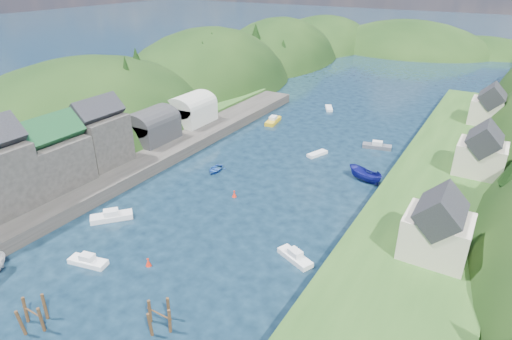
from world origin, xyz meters
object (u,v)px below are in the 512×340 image
Objects in this scene: piling_cluster_far at (160,318)px; channel_buoy_near at (148,262)px; piling_cluster_near at (34,317)px; channel_buoy_far at (234,194)px.

piling_cluster_far is 10.09m from channel_buoy_near.
piling_cluster_near is at bearing -102.72° from channel_buoy_near.
piling_cluster_near is at bearing -94.23° from channel_buoy_far.
piling_cluster_near is 12.33m from piling_cluster_far.
piling_cluster_far is (10.62, 6.27, -0.12)m from piling_cluster_near.
channel_buoy_near is 1.00× the size of channel_buoy_far.
piling_cluster_far is at bearing -72.15° from channel_buoy_far.
piling_cluster_far is 26.96m from channel_buoy_far.
piling_cluster_near is 32.02m from channel_buoy_far.
piling_cluster_far is 3.07× the size of channel_buoy_far.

